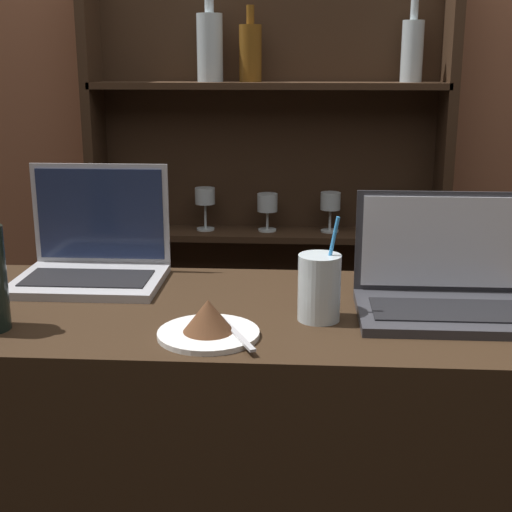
{
  "coord_description": "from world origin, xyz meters",
  "views": [
    {
      "loc": [
        -0.0,
        -1.07,
        1.56
      ],
      "look_at": [
        -0.09,
        0.3,
        1.18
      ],
      "focal_mm": 50.0,
      "sensor_mm": 36.0,
      "label": 1
    }
  ],
  "objects_px": {
    "cake_plate": "(209,323)",
    "water_glass": "(320,287)",
    "laptop_near": "(94,256)",
    "laptop_far": "(446,288)"
  },
  "relations": [
    {
      "from": "laptop_far",
      "to": "laptop_near",
      "type": "bearing_deg",
      "value": 167.53
    },
    {
      "from": "cake_plate",
      "to": "water_glass",
      "type": "bearing_deg",
      "value": 26.89
    },
    {
      "from": "laptop_near",
      "to": "water_glass",
      "type": "xyz_separation_m",
      "value": [
        0.5,
        -0.23,
        0.01
      ]
    },
    {
      "from": "cake_plate",
      "to": "laptop_far",
      "type": "bearing_deg",
      "value": 20.14
    },
    {
      "from": "laptop_far",
      "to": "cake_plate",
      "type": "distance_m",
      "value": 0.48
    },
    {
      "from": "water_glass",
      "to": "cake_plate",
      "type": "bearing_deg",
      "value": -153.11
    },
    {
      "from": "laptop_near",
      "to": "cake_plate",
      "type": "relative_size",
      "value": 1.72
    },
    {
      "from": "laptop_near",
      "to": "laptop_far",
      "type": "bearing_deg",
      "value": -12.47
    },
    {
      "from": "laptop_near",
      "to": "cake_plate",
      "type": "bearing_deg",
      "value": -47.51
    },
    {
      "from": "laptop_far",
      "to": "water_glass",
      "type": "bearing_deg",
      "value": -165.71
    }
  ]
}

